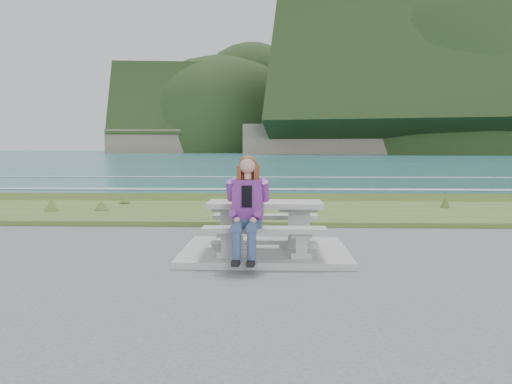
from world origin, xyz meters
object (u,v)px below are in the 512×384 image
picnic_table (265,212)px  bench_landward (264,234)px  bench_seaward (266,220)px  seated_woman (247,222)px

picnic_table → bench_landward: size_ratio=1.00×
bench_landward → bench_seaward: (0.00, 1.40, 0.00)m
bench_landward → bench_seaward: size_ratio=1.00×
picnic_table → seated_woman: seated_woman is taller
bench_landward → seated_woman: (-0.25, -0.14, 0.20)m
bench_seaward → seated_woman: bearing=-99.1°
bench_landward → seated_woman: size_ratio=1.21×
seated_woman → picnic_table: bearing=77.9°
seated_woman → bench_seaward: bearing=85.1°
picnic_table → seated_woman: 0.88m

